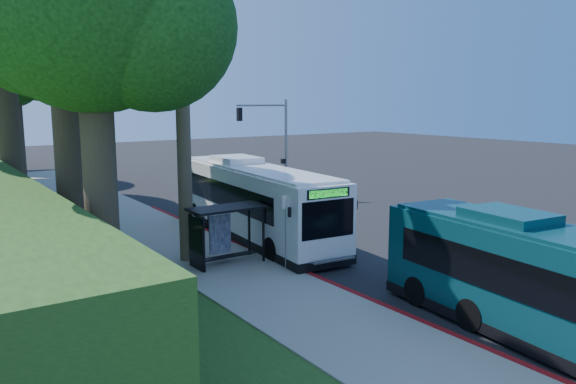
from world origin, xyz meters
TOP-DOWN VIEW (x-y plane):
  - ground at (0.00, 0.00)m, footprint 140.00×140.00m
  - sidewalk at (-7.30, 0.00)m, footprint 4.50×70.00m
  - red_curb at (-5.00, -4.00)m, footprint 0.25×30.00m
  - grass_verge at (-13.00, 5.00)m, footprint 8.00×70.00m
  - bus_shelter at (-7.26, -2.86)m, footprint 3.20×1.51m
  - stop_sign_pole at (-5.40, -5.00)m, footprint 0.35×0.06m
  - traffic_signal_pole at (3.78, 10.00)m, footprint 4.10×0.30m
  - tree_2 at (-11.89, 15.98)m, footprint 8.82×8.40m
  - tree_6 at (-12.91, -6.01)m, footprint 7.56×7.20m
  - white_bus at (-3.50, 0.67)m, footprint 3.96×13.55m
  - teal_bus at (-3.17, -15.36)m, footprint 3.84×12.43m
  - pickup at (0.39, 3.02)m, footprint 3.64×5.40m

SIDE VIEW (x-z plane):
  - ground at x=0.00m, z-range 0.00..0.00m
  - grass_verge at x=-13.00m, z-range 0.00..0.06m
  - sidewalk at x=-7.30m, z-range 0.00..0.12m
  - red_curb at x=-5.00m, z-range 0.00..0.13m
  - pickup at x=0.39m, z-range 0.00..1.38m
  - teal_bus at x=-3.17m, z-range -0.04..3.60m
  - bus_shelter at x=-7.26m, z-range 0.53..3.08m
  - white_bus at x=-3.50m, z-range -0.05..3.93m
  - stop_sign_pole at x=-5.40m, z-range 0.50..3.67m
  - traffic_signal_pole at x=3.78m, z-range 0.92..7.92m
  - tree_6 at x=-12.91m, z-range 2.84..16.58m
  - tree_2 at x=-11.89m, z-range 2.92..18.04m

